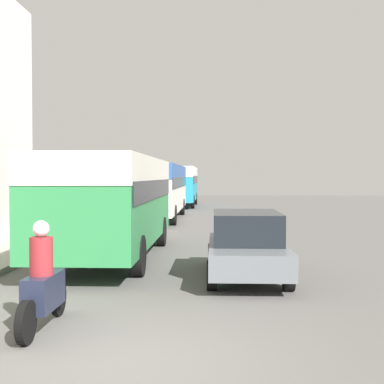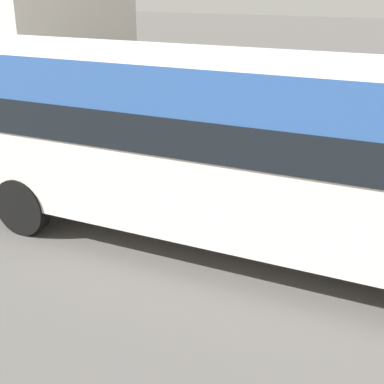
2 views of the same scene
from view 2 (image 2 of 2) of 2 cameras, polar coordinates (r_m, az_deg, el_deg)
bus_following at (r=8.18m, az=5.82°, el=6.66°), size 2.58×11.53×3.03m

